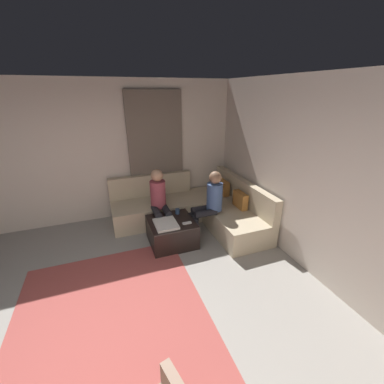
{
  "coord_description": "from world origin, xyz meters",
  "views": [
    {
      "loc": [
        2.08,
        0.25,
        2.48
      ],
      "look_at": [
        -1.63,
        1.63,
        0.85
      ],
      "focal_mm": 23.15,
      "sensor_mm": 36.0,
      "label": 1
    }
  ],
  "objects_px": {
    "person_on_couch_side": "(159,200)",
    "coffee_mug": "(177,211)",
    "ottoman": "(172,232)",
    "sectional_couch": "(196,209)",
    "game_remote": "(187,223)",
    "person_on_couch_back": "(209,201)"
  },
  "relations": [
    {
      "from": "person_on_couch_side",
      "to": "coffee_mug",
      "type": "bearing_deg",
      "value": 144.32
    },
    {
      "from": "ottoman",
      "to": "person_on_couch_side",
      "type": "distance_m",
      "value": 0.62
    },
    {
      "from": "sectional_couch",
      "to": "game_remote",
      "type": "relative_size",
      "value": 17.0
    },
    {
      "from": "game_remote",
      "to": "person_on_couch_back",
      "type": "height_order",
      "value": "person_on_couch_back"
    },
    {
      "from": "coffee_mug",
      "to": "person_on_couch_side",
      "type": "xyz_separation_m",
      "value": [
        -0.2,
        -0.27,
        0.19
      ]
    },
    {
      "from": "sectional_couch",
      "to": "coffee_mug",
      "type": "distance_m",
      "value": 0.63
    },
    {
      "from": "game_remote",
      "to": "sectional_couch",
      "type": "bearing_deg",
      "value": 148.99
    },
    {
      "from": "person_on_couch_back",
      "to": "person_on_couch_side",
      "type": "relative_size",
      "value": 1.0
    },
    {
      "from": "person_on_couch_back",
      "to": "game_remote",
      "type": "bearing_deg",
      "value": 113.61
    },
    {
      "from": "ottoman",
      "to": "person_on_couch_side",
      "type": "height_order",
      "value": "person_on_couch_side"
    },
    {
      "from": "person_on_couch_back",
      "to": "sectional_couch",
      "type": "bearing_deg",
      "value": 5.99
    },
    {
      "from": "game_remote",
      "to": "person_on_couch_back",
      "type": "bearing_deg",
      "value": 113.61
    },
    {
      "from": "sectional_couch",
      "to": "person_on_couch_back",
      "type": "height_order",
      "value": "person_on_couch_back"
    },
    {
      "from": "coffee_mug",
      "to": "person_on_couch_side",
      "type": "height_order",
      "value": "person_on_couch_side"
    },
    {
      "from": "person_on_couch_back",
      "to": "coffee_mug",
      "type": "bearing_deg",
      "value": 71.6
    },
    {
      "from": "ottoman",
      "to": "person_on_couch_side",
      "type": "xyz_separation_m",
      "value": [
        -0.42,
        -0.09,
        0.45
      ]
    },
    {
      "from": "coffee_mug",
      "to": "person_on_couch_back",
      "type": "xyz_separation_m",
      "value": [
        0.18,
        0.54,
        0.19
      ]
    },
    {
      "from": "ottoman",
      "to": "coffee_mug",
      "type": "xyz_separation_m",
      "value": [
        -0.22,
        0.18,
        0.26
      ]
    },
    {
      "from": "person_on_couch_side",
      "to": "person_on_couch_back",
      "type": "bearing_deg",
      "value": 155.21
    },
    {
      "from": "ottoman",
      "to": "coffee_mug",
      "type": "distance_m",
      "value": 0.38
    },
    {
      "from": "game_remote",
      "to": "ottoman",
      "type": "bearing_deg",
      "value": -129.29
    },
    {
      "from": "sectional_couch",
      "to": "game_remote",
      "type": "distance_m",
      "value": 0.88
    }
  ]
}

